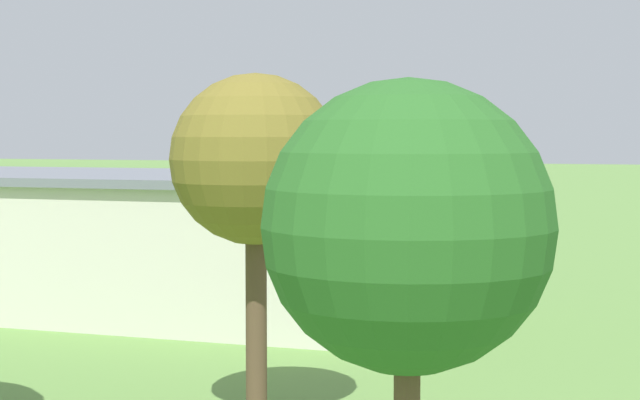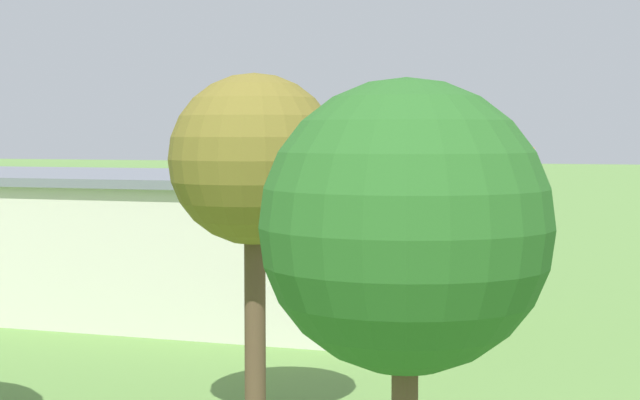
{
  "view_description": "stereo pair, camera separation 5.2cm",
  "coord_description": "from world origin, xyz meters",
  "px_view_note": "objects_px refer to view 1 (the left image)",
  "views": [
    {
      "loc": [
        -26.83,
        80.79,
        7.67
      ],
      "look_at": [
        -2.62,
        12.46,
        3.13
      ],
      "focal_mm": 58.57,
      "sensor_mm": 36.0,
      "label": 1
    },
    {
      "loc": [
        -26.87,
        80.77,
        7.67
      ],
      "look_at": [
        -2.62,
        12.46,
        3.13
      ],
      "focal_mm": 58.57,
      "sensor_mm": 36.0,
      "label": 2
    }
  ],
  "objects_px": {
    "person_near_hangar_door": "(285,250)",
    "person_walking_on_apron": "(484,266)",
    "biplane": "(391,175)",
    "windsock": "(527,157)",
    "hangar": "(87,239)",
    "tree_behind_hangar_right": "(408,228)",
    "tree_behind_hangar_left": "(256,162)"
  },
  "relations": [
    {
      "from": "person_walking_on_apron",
      "to": "tree_behind_hangar_right",
      "type": "relative_size",
      "value": 0.19
    },
    {
      "from": "hangar",
      "to": "biplane",
      "type": "xyz_separation_m",
      "value": [
        -1.9,
        -44.05,
        1.29
      ]
    },
    {
      "from": "hangar",
      "to": "person_walking_on_apron",
      "type": "height_order",
      "value": "hangar"
    },
    {
      "from": "hangar",
      "to": "tree_behind_hangar_right",
      "type": "distance_m",
      "value": 31.16
    },
    {
      "from": "person_near_hangar_door",
      "to": "person_walking_on_apron",
      "type": "bearing_deg",
      "value": 162.36
    },
    {
      "from": "person_near_hangar_door",
      "to": "tree_behind_hangar_right",
      "type": "xyz_separation_m",
      "value": [
        -18.14,
        40.29,
        5.25
      ]
    },
    {
      "from": "person_near_hangar_door",
      "to": "person_walking_on_apron",
      "type": "distance_m",
      "value": 13.41
    },
    {
      "from": "hangar",
      "to": "tree_behind_hangar_left",
      "type": "xyz_separation_m",
      "value": [
        -14.91,
        15.63,
        3.95
      ]
    },
    {
      "from": "hangar",
      "to": "tree_behind_hangar_right",
      "type": "relative_size",
      "value": 3.55
    },
    {
      "from": "person_near_hangar_door",
      "to": "tree_behind_hangar_right",
      "type": "bearing_deg",
      "value": 114.24
    },
    {
      "from": "hangar",
      "to": "tree_behind_hangar_right",
      "type": "xyz_separation_m",
      "value": [
        -20.89,
        22.92,
        3.05
      ]
    },
    {
      "from": "hangar",
      "to": "biplane",
      "type": "distance_m",
      "value": 44.11
    },
    {
      "from": "tree_behind_hangar_left",
      "to": "windsock",
      "type": "bearing_deg",
      "value": -88.14
    },
    {
      "from": "tree_behind_hangar_left",
      "to": "windsock",
      "type": "distance_m",
      "value": 61.81
    },
    {
      "from": "biplane",
      "to": "hangar",
      "type": "bearing_deg",
      "value": 87.54
    },
    {
      "from": "windsock",
      "to": "person_walking_on_apron",
      "type": "bearing_deg",
      "value": 94.57
    },
    {
      "from": "person_near_hangar_door",
      "to": "tree_behind_hangar_right",
      "type": "distance_m",
      "value": 44.5
    },
    {
      "from": "person_near_hangar_door",
      "to": "tree_behind_hangar_left",
      "type": "xyz_separation_m",
      "value": [
        -12.16,
        33.01,
        6.16
      ]
    },
    {
      "from": "person_walking_on_apron",
      "to": "person_near_hangar_door",
      "type": "bearing_deg",
      "value": -17.64
    },
    {
      "from": "tree_behind_hangar_right",
      "to": "person_near_hangar_door",
      "type": "bearing_deg",
      "value": -65.76
    },
    {
      "from": "hangar",
      "to": "person_near_hangar_door",
      "type": "distance_m",
      "value": 17.73
    },
    {
      "from": "person_walking_on_apron",
      "to": "windsock",
      "type": "bearing_deg",
      "value": -85.43
    },
    {
      "from": "biplane",
      "to": "tree_behind_hangar_right",
      "type": "distance_m",
      "value": 69.64
    },
    {
      "from": "person_near_hangar_door",
      "to": "windsock",
      "type": "xyz_separation_m",
      "value": [
        -10.16,
        -28.76,
        5.03
      ]
    },
    {
      "from": "biplane",
      "to": "tree_behind_hangar_right",
      "type": "xyz_separation_m",
      "value": [
        -19.0,
        66.97,
        1.76
      ]
    },
    {
      "from": "person_walking_on_apron",
      "to": "biplane",
      "type": "bearing_deg",
      "value": -66.08
    },
    {
      "from": "biplane",
      "to": "person_near_hangar_door",
      "type": "distance_m",
      "value": 26.92
    },
    {
      "from": "biplane",
      "to": "person_near_hangar_door",
      "type": "xyz_separation_m",
      "value": [
        -0.85,
        26.68,
        -3.49
      ]
    },
    {
      "from": "tree_behind_hangar_left",
      "to": "tree_behind_hangar_right",
      "type": "relative_size",
      "value": 1.07
    },
    {
      "from": "person_near_hangar_door",
      "to": "person_walking_on_apron",
      "type": "relative_size",
      "value": 0.96
    },
    {
      "from": "biplane",
      "to": "person_near_hangar_door",
      "type": "relative_size",
      "value": 4.79
    },
    {
      "from": "person_walking_on_apron",
      "to": "windsock",
      "type": "relative_size",
      "value": 0.25
    }
  ]
}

